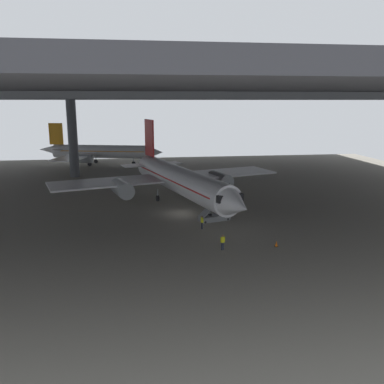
{
  "coord_description": "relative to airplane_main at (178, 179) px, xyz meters",
  "views": [
    {
      "loc": [
        -6.5,
        -51.54,
        14.53
      ],
      "look_at": [
        1.07,
        1.34,
        2.56
      ],
      "focal_mm": 38.11,
      "sensor_mm": 36.0,
      "label": 1
    }
  ],
  "objects": [
    {
      "name": "ground_plane",
      "position": [
        0.26,
        -5.87,
        -3.46
      ],
      "size": [
        110.0,
        110.0,
        0.0
      ],
      "primitive_type": "plane",
      "color": "gray"
    },
    {
      "name": "crew_worker_by_stairs",
      "position": [
        1.32,
        -12.83,
        -2.56
      ],
      "size": [
        0.29,
        0.54,
        1.58
      ],
      "color": "#232838",
      "rests_on": "ground_plane"
    },
    {
      "name": "hangar_structure",
      "position": [
        0.2,
        7.91,
        12.6
      ],
      "size": [
        121.0,
        99.0,
        16.69
      ],
      "color": "#4C4F54",
      "rests_on": "ground_plane"
    },
    {
      "name": "boarding_stairs",
      "position": [
        3.45,
        -9.6,
        -2.72
      ],
      "size": [
        4.43,
        2.53,
        4.66
      ],
      "color": "slate",
      "rests_on": "ground_plane"
    },
    {
      "name": "traffic_cone_orange",
      "position": [
        7.87,
        -19.67,
        -3.16
      ],
      "size": [
        0.36,
        0.36,
        0.6
      ],
      "color": "black",
      "rests_on": "ground_plane"
    },
    {
      "name": "airplane_distant",
      "position": [
        -14.26,
        38.71,
        -0.36
      ],
      "size": [
        29.18,
        28.71,
        9.55
      ],
      "color": "white",
      "rests_on": "ground_plane"
    },
    {
      "name": "crew_worker_near_nose",
      "position": [
        2.22,
        -19.85,
        -2.56
      ],
      "size": [
        0.5,
        0.35,
        1.59
      ],
      "color": "#232838",
      "rests_on": "ground_plane"
    },
    {
      "name": "airplane_main",
      "position": [
        0.0,
        0.0,
        0.0
      ],
      "size": [
        35.63,
        36.08,
        11.49
      ],
      "color": "white",
      "rests_on": "ground_plane"
    }
  ]
}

